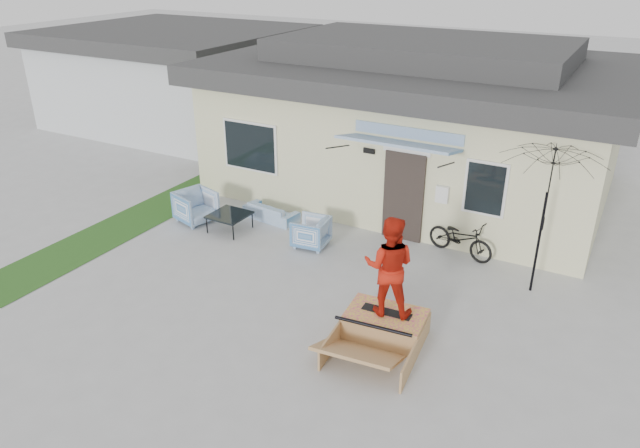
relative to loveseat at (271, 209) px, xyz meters
The scene contains 13 objects.
ground 4.50m from the loveseat, 59.96° to the right, with size 90.00×90.00×0.00m, color #A9A9A9.
grass_strip 3.52m from the loveseat, 147.33° to the right, with size 1.40×8.00×0.01m, color #224E1A.
house 4.96m from the loveseat, 61.24° to the left, with size 10.80×8.49×4.10m.
neighbor_house 10.37m from the loveseat, 143.48° to the left, with size 8.60×7.60×3.50m.
loveseat is the anchor object (origin of this frame).
armchair_left 1.85m from the loveseat, 147.46° to the right, with size 0.86×0.80×0.88m, color #3671B1.
armchair_right 1.77m from the loveseat, 26.24° to the right, with size 0.74×0.69×0.76m, color #3671B1.
coffee_table 1.14m from the loveseat, 117.21° to the right, with size 0.86×0.86×0.43m, color black.
bicycle 4.71m from the loveseat, ahead, with size 0.55×1.57×1.01m, color black.
patio_umbrella 6.56m from the loveseat, ahead, with size 2.26×2.15×2.20m.
skate_ramp 5.45m from the loveseat, 35.43° to the right, with size 1.35×1.81×0.45m, color #A97C4B, non-canonical shape.
skateboard 5.43m from the loveseat, 35.07° to the right, with size 0.87×0.22×0.05m, color black.
skater 5.54m from the loveseat, 35.07° to the right, with size 0.88×0.68×1.79m, color #B91B0C.
Camera 1 is at (5.35, -7.34, 6.18)m, focal length 33.21 mm.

